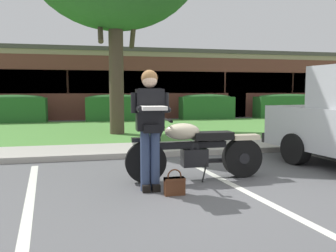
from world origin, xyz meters
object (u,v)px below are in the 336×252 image
(motorcycle, at_px, (201,150))
(hedge_right, at_px, (287,105))
(hedge_center_left, at_px, (116,107))
(handbag, at_px, (174,184))
(rider_person, at_px, (150,120))
(hedge_left, at_px, (14,108))
(brick_building, at_px, (138,85))
(hedge_center_right, at_px, (207,106))

(motorcycle, distance_m, hedge_right, 13.35)
(motorcycle, xyz_separation_m, hedge_center_left, (-0.53, 10.61, 0.17))
(handbag, bearing_deg, hedge_right, 52.43)
(rider_person, xyz_separation_m, hedge_center_left, (0.36, 11.06, -0.36))
(hedge_left, height_order, brick_building, brick_building)
(hedge_center_left, distance_m, hedge_right, 8.64)
(motorcycle, bearing_deg, rider_person, -153.33)
(rider_person, xyz_separation_m, brick_building, (2.15, 16.63, 0.75))
(motorcycle, relative_size, rider_person, 1.31)
(rider_person, bearing_deg, hedge_right, 50.85)
(motorcycle, distance_m, rider_person, 1.13)
(hedge_right, xyz_separation_m, brick_building, (-6.85, 5.57, 1.11))
(rider_person, distance_m, hedge_center_left, 11.07)
(rider_person, bearing_deg, hedge_left, 109.69)
(hedge_center_left, relative_size, brick_building, 0.12)
(motorcycle, bearing_deg, hedge_center_left, 92.88)
(motorcycle, xyz_separation_m, hedge_right, (8.11, 10.61, 0.17))
(hedge_left, distance_m, hedge_center_right, 8.64)
(motorcycle, xyz_separation_m, hedge_left, (-4.85, 10.61, 0.17))
(hedge_center_right, bearing_deg, rider_person, -112.95)
(handbag, distance_m, brick_building, 17.09)
(hedge_center_right, relative_size, brick_building, 0.11)
(hedge_left, relative_size, hedge_center_right, 1.03)
(hedge_center_left, xyz_separation_m, brick_building, (1.79, 5.57, 1.11))
(hedge_center_right, xyz_separation_m, brick_building, (-2.53, 5.57, 1.11))
(hedge_center_left, distance_m, brick_building, 5.95)
(motorcycle, height_order, hedge_center_right, hedge_center_right)
(hedge_center_right, bearing_deg, hedge_center_left, -180.00)
(hedge_left, height_order, hedge_center_right, same)
(motorcycle, distance_m, hedge_center_left, 10.62)
(handbag, xyz_separation_m, hedge_left, (-4.24, 11.34, 0.51))
(hedge_center_right, distance_m, hedge_right, 4.32)
(hedge_center_right, height_order, brick_building, brick_building)
(handbag, distance_m, hedge_center_left, 11.35)
(motorcycle, relative_size, hedge_right, 0.66)
(motorcycle, xyz_separation_m, brick_building, (1.26, 16.18, 1.28))
(motorcycle, xyz_separation_m, hedge_center_right, (3.79, 10.61, 0.17))
(rider_person, height_order, hedge_right, rider_person)
(rider_person, distance_m, handbag, 0.95)
(motorcycle, bearing_deg, handbag, -130.07)
(brick_building, bearing_deg, motorcycle, -94.44)
(hedge_left, bearing_deg, hedge_right, -0.00)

